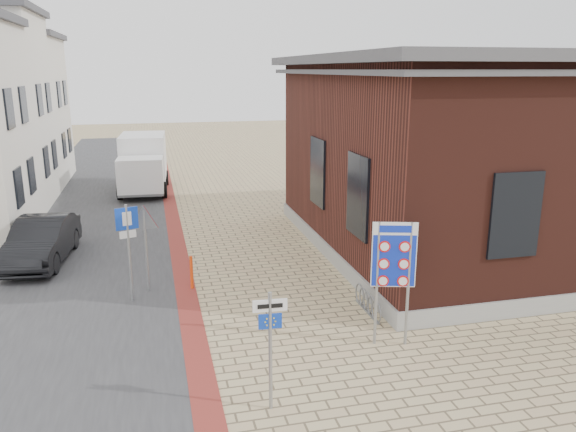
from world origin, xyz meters
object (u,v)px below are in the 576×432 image
box_truck (143,163)px  essen_sign (270,333)px  sedan (42,241)px  border_sign (394,257)px  bollard (192,273)px  parking_sign (128,235)px

box_truck → essen_sign: 21.20m
sedan → border_sign: border_sign is taller
essen_sign → bollard: 6.66m
sedan → border_sign: (9.00, -8.25, 1.41)m
essen_sign → parking_sign: (-2.70, 5.99, 0.35)m
sedan → bollard: (4.70, -3.64, -0.24)m
border_sign → bollard: bearing=148.9°
border_sign → parking_sign: border_sign is taller
border_sign → essen_sign: border_sign is taller
parking_sign → bollard: 2.27m
border_sign → essen_sign: (-3.30, -1.89, -0.59)m
border_sign → sedan: bearing=153.4°
parking_sign → essen_sign: bearing=-83.3°
sedan → border_sign: 12.29m
essen_sign → bollard: size_ratio=2.34×
sedan → parking_sign: size_ratio=1.63×
sedan → box_truck: 11.44m
sedan → bollard: sedan is taller
border_sign → parking_sign: size_ratio=1.07×
box_truck → bollard: bearing=-81.4°
parking_sign → bollard: size_ratio=2.73×
bollard → parking_sign: bearing=-163.3°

